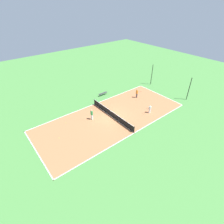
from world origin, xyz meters
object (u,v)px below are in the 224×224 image
(player_far_green, at_px, (92,114))
(fence_post_back_left, at_px, (152,75))
(tennis_ball_far_baseline, at_px, (66,123))
(fence_post_back_right, at_px, (189,89))
(tennis_ball_near_net, at_px, (94,113))
(tennis_ball_right_alley, at_px, (136,109))
(player_center_orange, at_px, (137,93))
(tennis_ball_left_sideline, at_px, (59,138))
(player_near_white, at_px, (150,109))
(bench, at_px, (103,93))
(tennis_net, at_px, (112,114))

(player_far_green, relative_size, fence_post_back_left, 0.41)
(tennis_ball_far_baseline, height_order, fence_post_back_right, fence_post_back_right)
(tennis_ball_near_net, xyz_separation_m, tennis_ball_right_alley, (3.41, 5.91, 0.00))
(player_center_orange, relative_size, tennis_ball_left_sideline, 24.26)
(player_center_orange, xyz_separation_m, tennis_ball_right_alley, (2.72, -2.86, -0.91))
(fence_post_back_left, bearing_deg, tennis_ball_left_sideline, -80.98)
(player_far_green, bearing_deg, tennis_ball_far_baseline, 47.11)
(player_center_orange, relative_size, player_near_white, 1.22)
(tennis_ball_near_net, bearing_deg, tennis_ball_far_baseline, -94.93)
(player_far_green, bearing_deg, player_near_white, -135.99)
(player_far_green, relative_size, tennis_ball_left_sideline, 24.84)
(bench, xyz_separation_m, player_near_white, (9.21, 2.21, 0.39))
(tennis_ball_near_net, bearing_deg, bench, 129.76)
(tennis_ball_near_net, xyz_separation_m, fence_post_back_right, (6.67, 15.15, 1.99))
(bench, height_order, tennis_ball_right_alley, bench)
(tennis_net, distance_m, bench, 7.10)
(tennis_net, xyz_separation_m, tennis_ball_right_alley, (0.83, 4.35, -0.49))
(bench, height_order, tennis_ball_near_net, bench)
(tennis_ball_far_baseline, height_order, tennis_ball_right_alley, same)
(tennis_ball_near_net, relative_size, tennis_ball_right_alley, 1.00)
(bench, distance_m, tennis_ball_right_alley, 7.36)
(tennis_net, height_order, fence_post_back_right, fence_post_back_right)
(tennis_ball_right_alley, bearing_deg, tennis_ball_far_baseline, -109.90)
(bench, bearing_deg, tennis_net, -115.46)
(tennis_net, height_order, tennis_ball_far_baseline, tennis_net)
(tennis_net, bearing_deg, tennis_ball_near_net, -148.85)
(tennis_ball_right_alley, bearing_deg, player_far_green, -107.43)
(tennis_net, distance_m, tennis_ball_right_alley, 4.46)
(tennis_ball_far_baseline, bearing_deg, player_far_green, 65.34)
(bench, distance_m, tennis_ball_near_net, 6.00)
(player_center_orange, distance_m, tennis_ball_near_net, 8.84)
(bench, bearing_deg, player_near_white, -76.51)
(player_far_green, relative_size, tennis_ball_near_net, 24.84)
(bench, height_order, player_center_orange, player_center_orange)
(tennis_net, distance_m, tennis_ball_far_baseline, 6.86)
(tennis_net, relative_size, fence_post_back_right, 2.31)
(bench, height_order, player_near_white, player_near_white)
(player_center_orange, distance_m, fence_post_back_right, 8.82)
(tennis_ball_far_baseline, bearing_deg, fence_post_back_right, 70.31)
(tennis_net, distance_m, player_center_orange, 7.46)
(tennis_net, distance_m, fence_post_back_left, 14.27)
(bench, relative_size, tennis_ball_left_sideline, 25.81)
(bench, relative_size, player_center_orange, 1.06)
(player_near_white, height_order, tennis_ball_far_baseline, player_near_white)
(player_center_orange, xyz_separation_m, tennis_ball_far_baseline, (-1.08, -13.37, -0.91))
(player_near_white, relative_size, fence_post_back_right, 0.33)
(bench, bearing_deg, player_far_green, -138.73)
(tennis_ball_left_sideline, relative_size, fence_post_back_left, 0.02)
(player_near_white, bearing_deg, bench, -81.77)
(tennis_ball_far_baseline, bearing_deg, bench, 110.44)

